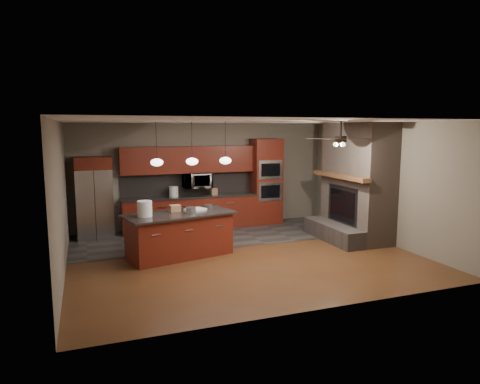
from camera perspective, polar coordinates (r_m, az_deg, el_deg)
name	(u,v)px	position (r m, az deg, el deg)	size (l,w,h in m)	color
ground	(243,255)	(9.17, 0.38, -8.38)	(7.00, 7.00, 0.00)	#58311A
ceiling	(243,121)	(8.79, 0.39, 9.39)	(7.00, 6.00, 0.02)	white
back_wall	(204,175)	(11.71, -4.76, 2.23)	(7.00, 0.02, 2.80)	#6D6457
right_wall	(382,183)	(10.61, 18.40, 1.20)	(0.02, 6.00, 2.80)	#6D6457
left_wall	(61,199)	(8.33, -22.79, -0.86)	(0.02, 6.00, 2.80)	#6D6457
slate_tile_patch	(218,235)	(10.81, -2.98, -5.77)	(7.00, 2.40, 0.01)	#373431
fireplace_column	(355,186)	(10.66, 15.09, 0.82)	(1.30, 2.10, 2.80)	brown
back_cabinetry	(190,196)	(11.41, -6.69, -0.52)	(3.59, 0.64, 2.20)	maroon
oven_tower	(266,182)	(12.01, 3.49, 1.40)	(0.80, 0.63, 2.38)	maroon
microwave	(197,180)	(11.41, -5.75, 1.56)	(0.73, 0.41, 0.50)	silver
refrigerator	(94,198)	(10.97, -18.84, -0.73)	(0.85, 0.75, 1.99)	silver
kitchen_island	(180,235)	(9.05, -8.04, -5.64)	(2.40, 1.49, 0.92)	maroon
white_bucket	(145,209)	(8.71, -12.60, -2.19)	(0.29, 0.29, 0.31)	white
paint_can	(191,210)	(8.88, -6.56, -2.43)	(0.20, 0.20, 0.14)	#A8A8AD
paint_tray	(195,209)	(9.20, -5.97, -2.34)	(0.41, 0.29, 0.04)	white
cardboard_box	(175,208)	(9.12, -8.66, -2.17)	(0.22, 0.16, 0.14)	#A77456
counter_bucket	(174,192)	(11.25, -8.85, 0.05)	(0.24, 0.24, 0.27)	silver
counter_box	(214,192)	(11.47, -3.47, 0.06)	(0.16, 0.13, 0.18)	#966E4D
pendant_left	(157,162)	(9.07, -11.03, 3.93)	(0.26, 0.26, 0.92)	black
pendant_center	(192,161)	(9.22, -6.41, 4.10)	(0.26, 0.26, 0.92)	black
pendant_right	(225,160)	(9.42, -1.96, 4.23)	(0.26, 0.26, 0.92)	black
ceiling_fan	(341,139)	(8.89, 13.27, 6.95)	(1.27, 1.33, 0.41)	black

